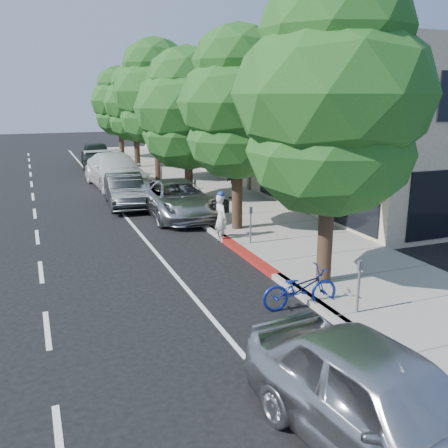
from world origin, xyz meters
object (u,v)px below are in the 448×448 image
bicycle (300,288)px  white_pickup (115,171)px  street_tree_4 (135,104)px  street_tree_0 (333,99)px  dark_suv_far (96,155)px  near_car_a (385,406)px  cyclist (221,218)px  street_tree_2 (188,110)px  street_tree_5 (120,102)px  pedestrian (232,180)px  street_tree_3 (156,94)px  silver_suv (178,199)px  street_tree_1 (238,105)px  dark_sedan (125,191)px

bicycle → white_pickup: (-1.35, 18.30, 0.42)m
street_tree_4 → white_pickup: bearing=-111.6°
street_tree_0 → dark_suv_far: size_ratio=1.54×
bicycle → near_car_a: size_ratio=0.39×
cyclist → white_pickup: (-1.61, 12.30, 0.08)m
near_car_a → cyclist: bearing=72.9°
street_tree_2 → street_tree_5: 18.00m
street_tree_5 → white_pickup: (-2.65, -12.70, -3.56)m
street_tree_4 → pedestrian: (1.99, -12.62, -3.41)m
street_tree_3 → street_tree_5: (0.00, 12.00, -0.63)m
street_tree_2 → dark_suv_far: 14.42m
street_tree_0 → white_pickup: (-2.65, 17.30, -4.02)m
street_tree_5 → street_tree_3: bearing=-90.0°
street_tree_0 → street_tree_3: size_ratio=0.98×
street_tree_5 → silver_suv: size_ratio=1.33×
street_tree_4 → street_tree_5: bearing=90.0°
street_tree_1 → dark_sedan: size_ratio=1.66×
bicycle → dark_sedan: size_ratio=0.43×
street_tree_5 → cyclist: bearing=-92.4°
street_tree_0 → street_tree_1: (-0.00, 6.00, -0.26)m
bicycle → street_tree_3: bearing=-0.1°
cyclist → dark_suv_far: size_ratio=0.33×
silver_suv → bicycle: bearing=-89.5°
white_pickup → near_car_a: (-0.20, -23.30, -0.08)m
street_tree_0 → street_tree_2: 12.01m
dark_sedan → dark_suv_far: (0.53, 13.73, 0.14)m
silver_suv → street_tree_0: bearing=-81.3°
street_tree_5 → dark_sedan: size_ratio=1.62×
dark_suv_far → pedestrian: size_ratio=2.97×
street_tree_0 → street_tree_3: (0.00, 18.00, 0.16)m
street_tree_5 → near_car_a: bearing=-94.5°
street_tree_3 → bicycle: size_ratio=4.24×
street_tree_0 → bicycle: (-1.30, -1.00, -4.44)m
street_tree_1 → street_tree_5: bearing=90.0°
white_pickup → dark_suv_far: 8.45m
street_tree_2 → street_tree_3: bearing=90.0°
street_tree_0 → cyclist: 6.55m
street_tree_0 → silver_suv: 10.16m
street_tree_4 → cyclist: size_ratio=4.22×
street_tree_0 → bicycle: bearing=-142.4°
pedestrian → street_tree_3: bearing=-115.1°
street_tree_2 → dark_suv_far: bearing=100.6°
cyclist → street_tree_2: bearing=-16.7°
street_tree_4 → pedestrian: bearing=-81.0°
bicycle → dark_sedan: (-1.80, 13.03, 0.23)m
street_tree_2 → dark_suv_far: size_ratio=1.40×
bicycle → silver_suv: (-0.10, 10.15, 0.25)m
street_tree_1 → street_tree_5: size_ratio=1.03×
street_tree_1 → cyclist: bearing=-136.0°
near_car_a → street_tree_3: bearing=75.5°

